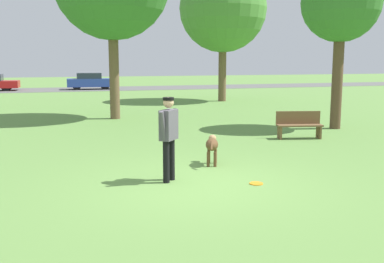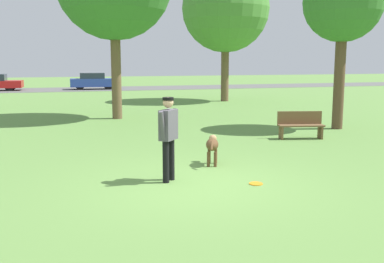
% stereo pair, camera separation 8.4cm
% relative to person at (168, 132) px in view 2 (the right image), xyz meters
% --- Properties ---
extents(ground_plane, '(120.00, 120.00, 0.00)m').
position_rel_person_xyz_m(ground_plane, '(0.44, -0.36, -1.01)').
color(ground_plane, '#608C42').
extents(far_road_strip, '(120.00, 6.00, 0.01)m').
position_rel_person_xyz_m(far_road_strip, '(0.44, 30.31, -1.00)').
color(far_road_strip, '#5B5B59').
rests_on(far_road_strip, ground_plane).
extents(person, '(0.53, 0.58, 1.69)m').
position_rel_person_xyz_m(person, '(0.00, 0.00, 0.00)').
color(person, black).
rests_on(person, ground_plane).
extents(dog, '(0.49, 0.91, 0.65)m').
position_rel_person_xyz_m(dog, '(1.32, 1.13, -0.55)').
color(dog, brown).
rests_on(dog, ground_plane).
extents(frisbee, '(0.27, 0.27, 0.02)m').
position_rel_person_xyz_m(frisbee, '(1.59, -0.71, -1.00)').
color(frisbee, orange).
rests_on(frisbee, ground_plane).
extents(tree_far_right, '(5.06, 5.06, 7.91)m').
position_rel_person_xyz_m(tree_far_right, '(7.50, 16.51, 4.35)').
color(tree_far_right, brown).
rests_on(tree_far_right, ground_plane).
extents(tree_near_right, '(2.72, 2.72, 5.74)m').
position_rel_person_xyz_m(tree_near_right, '(7.43, 5.11, 3.31)').
color(tree_near_right, brown).
rests_on(tree_near_right, ground_plane).
extents(parked_car_blue, '(3.87, 1.88, 1.37)m').
position_rel_person_xyz_m(parked_car_blue, '(0.89, 29.91, -0.33)').
color(parked_car_blue, '#284293').
rests_on(parked_car_blue, ground_plane).
extents(park_bench, '(1.46, 0.71, 0.84)m').
position_rel_person_xyz_m(park_bench, '(5.11, 3.68, -0.56)').
color(park_bench, brown).
rests_on(park_bench, ground_plane).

